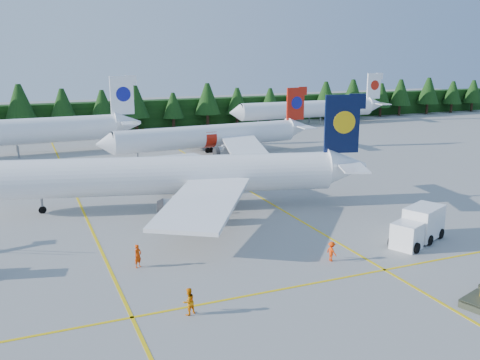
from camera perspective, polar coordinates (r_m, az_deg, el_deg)
name	(u,v)px	position (r m, az deg, el deg)	size (l,w,h in m)	color
ground	(282,255)	(45.84, 4.52, -7.97)	(320.00, 320.00, 0.00)	gray
taxi_stripe_a	(83,210)	(60.46, -16.43, -3.12)	(0.25, 120.00, 0.01)	yellow
taxi_stripe_b	(251,192)	(65.46, 1.20, -1.28)	(0.25, 120.00, 0.01)	yellow
taxi_stripe_cross	(319,282)	(41.03, 8.42, -10.74)	(80.00, 0.25, 0.01)	yellow
treeline_hedge	(113,115)	(122.19, -13.42, 6.74)	(220.00, 4.00, 6.00)	black
airliner_navy	(162,176)	(58.34, -8.28, 0.42)	(40.97, 33.27, 12.16)	white
airliner_red	(204,137)	(87.49, -3.86, 4.61)	(36.61, 30.05, 10.64)	white
airliner_far_right	(303,109)	(126.45, 6.79, 7.51)	(39.73, 4.13, 11.56)	white
service_truck	(418,226)	(50.66, 18.43, -4.69)	(6.77, 4.76, 3.08)	white
crew_a	(138,256)	(43.65, -10.84, -7.97)	(0.69, 0.45, 1.90)	#D63904
crew_b	(189,301)	(35.87, -5.51, -12.77)	(0.89, 0.70, 1.84)	orange
crew_c	(332,251)	(44.81, 9.75, -7.51)	(0.68, 0.46, 1.65)	#FF3B05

